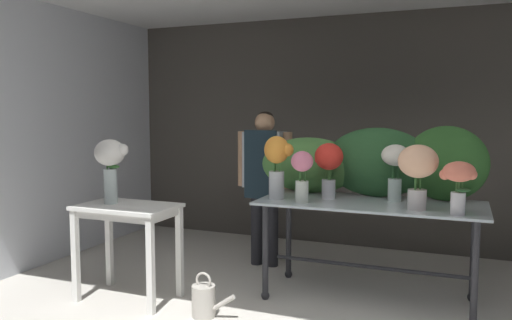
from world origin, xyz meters
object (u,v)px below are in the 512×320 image
at_px(watering_can, 204,300).
at_px(side_table_white, 127,219).
at_px(vase_rosy_freesia, 302,172).
at_px(vase_ivory_tulips, 395,164).
at_px(display_table_glass, 370,219).
at_px(vase_peach_peonies, 418,168).
at_px(vase_white_roses_tall, 111,161).
at_px(vase_coral_roses, 459,180).
at_px(florist, 264,172).
at_px(vase_sunset_stock, 277,162).
at_px(vase_scarlet_hydrangea, 329,163).

bearing_deg(watering_can, side_table_white, 172.78).
xyz_separation_m(vase_rosy_freesia, vase_ivory_tulips, (0.68, 0.36, 0.05)).
bearing_deg(display_table_glass, vase_peach_peonies, -28.43).
bearing_deg(vase_white_roses_tall, watering_can, -6.07).
xyz_separation_m(display_table_glass, side_table_white, (-1.84, -0.72, -0.00)).
height_order(display_table_glass, vase_coral_roses, vase_coral_roses).
bearing_deg(florist, vase_peach_peonies, -27.07).
bearing_deg(vase_sunset_stock, watering_can, -116.78).
relative_size(display_table_glass, watering_can, 5.06).
distance_m(florist, vase_coral_roses, 2.01).
bearing_deg(vase_coral_roses, vase_sunset_stock, 173.52).
height_order(vase_ivory_tulips, watering_can, vase_ivory_tulips).
xyz_separation_m(side_table_white, florist, (0.70, 1.29, 0.27)).
distance_m(vase_coral_roses, vase_white_roses_tall, 2.69).
xyz_separation_m(display_table_glass, vase_sunset_stock, (-0.75, -0.14, 0.45)).
relative_size(vase_sunset_stock, vase_scarlet_hydrangea, 1.13).
bearing_deg(vase_ivory_tulips, watering_can, -143.63).
height_order(display_table_glass, vase_white_roses_tall, vase_white_roses_tall).
bearing_deg(vase_rosy_freesia, vase_scarlet_hydrangea, 62.43).
bearing_deg(watering_can, florist, 92.18).
bearing_deg(vase_sunset_stock, vase_rosy_freesia, -23.51).
relative_size(vase_scarlet_hydrangea, watering_can, 1.33).
bearing_deg(side_table_white, vase_sunset_stock, 27.94).
height_order(vase_peach_peonies, vase_scarlet_hydrangea, vase_peach_peonies).
relative_size(display_table_glass, vase_coral_roses, 4.67).
bearing_deg(vase_peach_peonies, vase_coral_roses, -18.47).
xyz_separation_m(vase_peach_peonies, vase_scarlet_hydrangea, (-0.73, 0.24, -0.02)).
relative_size(vase_peach_peonies, vase_coral_roses, 1.27).
relative_size(vase_peach_peonies, vase_ivory_tulips, 1.05).
bearing_deg(watering_can, vase_peach_peonies, 22.56).
relative_size(vase_scarlet_hydrangea, vase_coral_roses, 1.22).
height_order(vase_rosy_freesia, vase_white_roses_tall, vase_white_roses_tall).
xyz_separation_m(side_table_white, vase_sunset_stock, (1.09, 0.58, 0.45)).
xyz_separation_m(vase_ivory_tulips, watering_can, (-1.26, -0.93, -0.99)).
relative_size(display_table_glass, vase_rosy_freesia, 4.29).
bearing_deg(vase_rosy_freesia, vase_sunset_stock, 156.49).
bearing_deg(vase_coral_roses, vase_rosy_freesia, 177.38).
xyz_separation_m(vase_sunset_stock, vase_scarlet_hydrangea, (0.39, 0.18, -0.01)).
distance_m(side_table_white, florist, 1.49).
bearing_deg(watering_can, vase_white_roses_tall, 173.93).
height_order(side_table_white, vase_coral_roses, vase_coral_roses).
bearing_deg(florist, side_table_white, -118.46).
bearing_deg(vase_rosy_freesia, display_table_glass, 26.19).
height_order(side_table_white, vase_sunset_stock, vase_sunset_stock).
xyz_separation_m(vase_white_roses_tall, watering_can, (0.91, -0.10, -1.01)).
xyz_separation_m(side_table_white, vase_ivory_tulips, (2.01, 0.83, 0.44)).
height_order(florist, vase_white_roses_tall, florist).
distance_m(vase_peach_peonies, vase_sunset_stock, 1.13).
bearing_deg(side_table_white, vase_coral_roses, 9.51).
distance_m(florist, vase_scarlet_hydrangea, 0.97).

